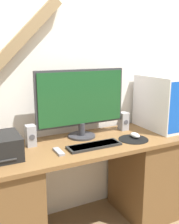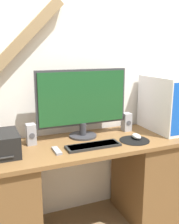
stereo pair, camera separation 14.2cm
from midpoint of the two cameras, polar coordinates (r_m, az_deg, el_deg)
The scene contains 10 objects.
wall_back at distance 2.19m, azimuth -3.08°, elevation 11.23°, with size 6.40×0.13×2.70m.
desk at distance 2.15m, azimuth 0.67°, elevation -15.88°, with size 1.79×0.58×0.75m.
monitor at distance 2.07m, azimuth 0.44°, elevation 2.52°, with size 0.74×0.22×0.54m.
keyboard at distance 1.92m, azimuth 2.96°, elevation -7.35°, with size 0.40×0.13×0.02m.
mousepad at distance 2.09m, azimuth 11.68°, elevation -6.09°, with size 0.23×0.23×0.00m.
mouse at distance 2.12m, azimuth 12.09°, elevation -5.22°, with size 0.06×0.10×0.04m.
computer_tower at distance 2.36m, azimuth 17.33°, elevation 1.69°, with size 0.20×0.47×0.47m.
speaker_left at distance 1.98m, azimuth -10.61°, elevation -4.81°, with size 0.07×0.08×0.16m.
speaker_right at distance 2.31m, azimuth 9.80°, elevation -2.15°, with size 0.07×0.08×0.16m.
remote_control at distance 1.84m, azimuth -4.93°, elevation -8.41°, with size 0.04×0.14×0.02m.
Camera 2 is at (-0.67, -1.46, 1.44)m, focal length 42.00 mm.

